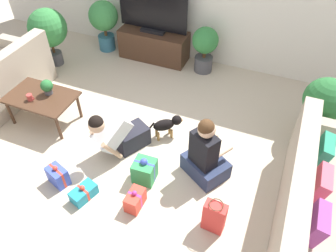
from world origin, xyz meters
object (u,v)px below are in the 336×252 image
(potted_plant_back_right, at_px, (205,46))
(dog, at_px, (167,124))
(gift_box_c, at_px, (84,193))
(sofa_right, at_px, (322,204))
(gift_box_b, at_px, (135,200))
(gift_bag_a, at_px, (214,217))
(coffee_table, at_px, (41,99))
(mug, at_px, (30,97))
(person_kneeling, at_px, (118,133))
(potted_plant_corner_right, at_px, (324,102))
(tabletop_plant, at_px, (47,87))
(potted_plant_corner_left, at_px, (48,29))
(gift_box_a, at_px, (58,176))
(tv_console, at_px, (154,45))
(person_sitting, at_px, (205,155))
(potted_plant_back_left, at_px, (104,20))
(tv, at_px, (153,13))
(gift_box_d, at_px, (145,171))

(potted_plant_back_right, xyz_separation_m, dog, (0.05, -1.77, -0.25))
(gift_box_c, bearing_deg, sofa_right, 15.80)
(gift_box_b, relative_size, gift_bag_a, 0.61)
(coffee_table, bearing_deg, mug, -119.75)
(person_kneeling, distance_m, gift_box_c, 0.85)
(gift_box_c, distance_m, mug, 1.61)
(coffee_table, height_order, potted_plant_corner_right, potted_plant_corner_right)
(tabletop_plant, bearing_deg, potted_plant_corner_left, 125.89)
(gift_box_a, distance_m, tabletop_plant, 1.32)
(tv_console, relative_size, person_sitting, 1.35)
(potted_plant_corner_left, xyz_separation_m, gift_box_b, (2.67, -2.15, -0.56))
(potted_plant_back_left, xyz_separation_m, dog, (1.98, -1.77, -0.36))
(person_sitting, bearing_deg, sofa_right, -155.46)
(potted_plant_back_right, xyz_separation_m, gift_box_a, (-0.87, -3.01, -0.36))
(dog, bearing_deg, gift_box_a, 103.91)
(coffee_table, distance_m, gift_box_a, 1.25)
(dog, xyz_separation_m, gift_box_b, (0.09, -1.19, -0.12))
(potted_plant_corner_right, xyz_separation_m, gift_bag_a, (-0.87, -1.91, -0.39))
(coffee_table, relative_size, person_kneeling, 1.20)
(tv, distance_m, potted_plant_corner_right, 3.08)
(sofa_right, distance_m, tabletop_plant, 3.73)
(tv, xyz_separation_m, potted_plant_back_left, (-0.97, -0.05, -0.28))
(mug, bearing_deg, tv, 70.37)
(potted_plant_back_left, bearing_deg, gift_bag_a, -44.04)
(tabletop_plant, bearing_deg, mug, -124.26)
(mug, bearing_deg, coffee_table, 60.25)
(tv_console, bearing_deg, gift_bag_a, -55.52)
(tv_console, distance_m, potted_plant_back_right, 0.99)
(tv_console, bearing_deg, gift_box_d, -68.20)
(potted_plant_corner_right, xyz_separation_m, dog, (-1.87, -0.80, -0.37))
(gift_box_b, bearing_deg, dog, 94.50)
(gift_box_a, bearing_deg, mug, 140.05)
(gift_box_a, xyz_separation_m, gift_box_d, (0.95, 0.45, 0.03))
(potted_plant_corner_right, distance_m, person_sitting, 1.74)
(potted_plant_corner_left, bearing_deg, coffee_table, -58.40)
(gift_box_b, bearing_deg, potted_plant_back_right, 92.74)
(potted_plant_back_left, bearing_deg, tabletop_plant, -81.85)
(dog, distance_m, gift_bag_a, 1.50)
(potted_plant_corner_right, xyz_separation_m, tabletop_plant, (-3.56, -1.07, -0.03))
(person_kneeling, bearing_deg, tv_console, 132.26)
(coffee_table, bearing_deg, potted_plant_back_right, 51.09)
(gift_box_b, relative_size, mug, 2.25)
(coffee_table, relative_size, tv, 0.77)
(potted_plant_corner_left, distance_m, person_sitting, 3.56)
(potted_plant_back_left, distance_m, person_sitting, 3.46)
(coffee_table, xyz_separation_m, tv_console, (0.75, 2.18, -0.13))
(tv_console, relative_size, gift_box_b, 4.57)
(gift_box_a, distance_m, gift_box_b, 1.02)
(coffee_table, height_order, tv, tv)
(sofa_right, bearing_deg, potted_plant_back_right, 41.16)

